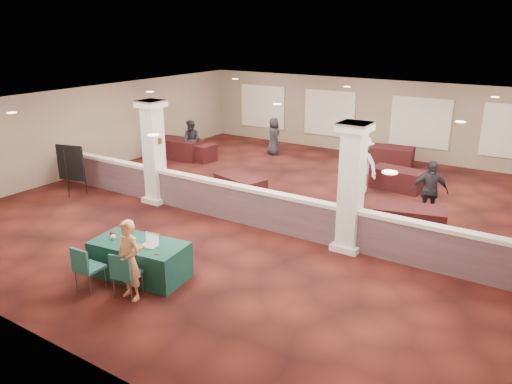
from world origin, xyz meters
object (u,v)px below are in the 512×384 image
Objects in this scene: conf_chair_main at (124,271)px; far_table_front_center at (240,187)px; far_table_back_center at (387,157)px; attendee_c at (429,191)px; far_table_front_right at (409,220)px; easel_board at (70,163)px; woman at (129,260)px; attendee_a at (192,140)px; far_table_back_right at (397,179)px; near_table at (140,259)px; far_table_front_left at (179,149)px; conf_chair_side at (86,265)px; attendee_b at (362,165)px; far_table_back_left at (196,151)px; attendee_d at (274,136)px.

conf_chair_main is 6.68m from far_table_front_center.
far_table_back_center is 1.11× the size of attendee_c.
easel_board is at bearing -164.78° from far_table_front_right.
conf_chair_main is 0.60× the size of easel_board.
woman is 0.92× the size of far_table_front_right.
far_table_back_right is at bearing -5.90° from attendee_a.
near_table reaches higher than far_table_front_left.
attendee_a reaches higher than far_table_front_left.
far_table_back_center is (2.77, 6.20, 0.05)m from far_table_front_center.
far_table_front_center is at bearing -44.27° from attendee_a.
conf_chair_side is at bearing -107.57° from far_table_back_right.
far_table_back_center reaches higher than far_table_back_right.
conf_chair_main is at bearing -44.91° from easel_board.
attendee_a is 7.41m from attendee_b.
attendee_c is at bearing -9.72° from far_table_back_left.
conf_chair_side reaches higher than far_table_front_right.
far_table_front_left is 8.10m from attendee_b.
far_table_front_right is at bearing 178.90° from attendee_d.
conf_chair_side is at bearing -58.74° from far_table_front_left.
near_table is 1.14× the size of far_table_front_right.
conf_chair_main reaches higher than far_table_front_left.
far_table_front_left is at bearing -164.22° from far_table_back_left.
far_table_back_left is at bearing 145.81° from far_table_front_center.
attendee_c is (2.55, -1.37, -0.07)m from attendee_b.
conf_chair_side is 0.57× the size of attendee_c.
near_table is 10.04m from attendee_a.
near_table is 1.33× the size of attendee_d.
attendee_a reaches higher than attendee_d.
far_table_back_center is at bearing 71.99° from conf_chair_main.
far_table_back_left is at bearing 65.06° from attendee_a.
far_table_front_left reaches higher than far_table_front_right.
attendee_a is at bearing 3.51° from far_table_front_left.
attendee_a is 1.04× the size of attendee_d.
near_table is 1.20m from conf_chair_side.
far_table_back_center is at bearing 115.79° from far_table_back_right.
near_table reaches higher than far_table_front_center.
conf_chair_side is 6.80m from easel_board.
conf_chair_side is at bearing -176.42° from conf_chair_main.
attendee_a is at bearing 115.05° from conf_chair_side.
attendee_c is at bearing 55.22° from conf_chair_side.
far_table_front_right is (4.75, 6.73, -0.22)m from conf_chair_side.
far_table_front_center is 1.09× the size of attendee_d.
far_table_back_center is 2.89m from far_table_back_right.
far_table_back_right is at bearing 112.33° from far_table_front_right.
easel_board reaches higher than far_table_back_center.
near_table is 2.12× the size of conf_chair_main.
attendee_b is (-2.40, 2.57, 0.59)m from far_table_front_right.
attendee_c is at bearing -174.07° from attendee_d.
easel_board is 10.67m from far_table_front_right.
near_table is 0.95m from conf_chair_main.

